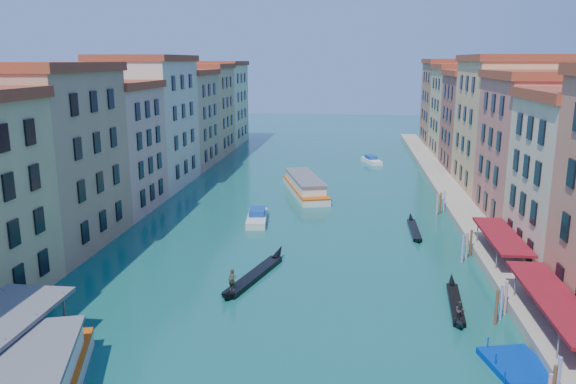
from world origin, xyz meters
name	(u,v)px	position (x,y,z in m)	size (l,w,h in m)	color
left_bank_palazzos	(133,131)	(-26.00, 64.68, 9.71)	(12.80, 128.40, 21.00)	tan
right_bank_palazzos	(516,136)	(30.00, 65.00, 9.75)	(12.80, 128.40, 21.00)	#A6483B
quay	(453,198)	(22.00, 65.00, 0.50)	(4.00, 140.00, 1.00)	gray
restaurant_awnings	(557,302)	(22.19, 23.00, 2.99)	(3.20, 44.55, 3.12)	maroon
mooring_poles_right	(493,290)	(19.10, 28.80, 1.30)	(1.44, 54.24, 3.20)	#53341C
vaporetto_far	(305,185)	(-0.12, 68.02, 1.21)	(8.89, 18.44, 2.68)	silver
gondola_fore	(254,274)	(-1.90, 32.32, 0.46)	(4.77, 13.30, 2.71)	black
gondola_right	(456,303)	(15.98, 27.92, 0.40)	(1.76, 10.59, 2.11)	black
gondola_far	(414,229)	(14.75, 49.43, 0.31)	(1.03, 10.84, 1.54)	black
motorboat_mid	(257,217)	(-4.84, 51.34, 0.62)	(3.24, 7.85, 1.58)	silver
motorboat_far	(372,160)	(11.08, 95.81, 0.55)	(4.22, 7.14, 1.41)	white
blue_dock	(520,368)	(18.50, 18.15, 0.23)	(4.85, 6.16, 0.45)	#002E97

